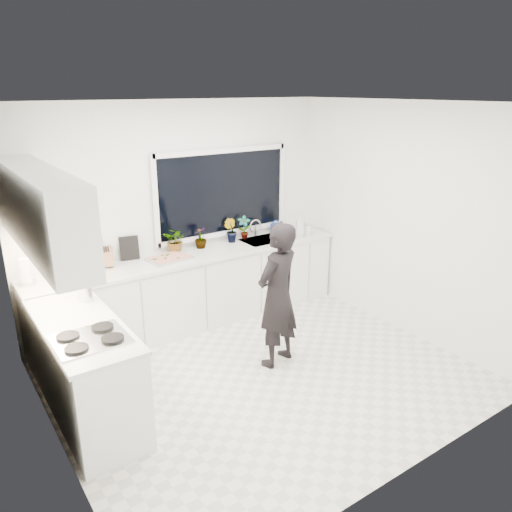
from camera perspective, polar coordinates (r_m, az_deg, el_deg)
floor at (r=5.32m, az=0.76°, el=-13.47°), size 4.00×3.50×0.02m
wall_back at (r=6.20m, az=-8.70°, el=4.75°), size 4.00×0.02×2.70m
wall_left at (r=3.99m, az=-23.42°, el=-4.61°), size 0.02×3.50×2.70m
wall_right at (r=6.09m, az=16.45°, el=3.93°), size 0.02×3.50×2.70m
ceiling at (r=4.50m, az=0.92°, el=17.25°), size 4.00×3.50×0.02m
window at (r=6.40m, az=-3.81°, el=7.21°), size 1.80×0.02×1.00m
base_cabinets_back at (r=6.22m, az=-7.02°, el=-3.97°), size 3.92×0.58×0.88m
base_cabinets_left at (r=4.76m, az=-18.85°, el=-12.46°), size 0.58×1.60×0.88m
countertop_back at (r=6.05m, az=-7.14°, el=0.03°), size 3.94×0.62×0.04m
countertop_left at (r=4.55m, az=-19.45°, el=-7.48°), size 0.62×1.60×0.04m
upper_cabinets at (r=4.54m, az=-23.43°, el=4.77°), size 0.34×2.10×0.70m
sink at (r=6.59m, az=0.91°, el=1.48°), size 0.58×0.42×0.14m
faucet at (r=6.70m, az=-0.08°, el=3.20°), size 0.03×0.03×0.22m
stovetop at (r=4.22m, az=-18.43°, el=-8.92°), size 0.56×0.48×0.03m
person at (r=5.19m, az=2.48°, el=-4.52°), size 0.65×0.52×1.56m
pizza_tray at (r=5.89m, az=-9.88°, el=-0.29°), size 0.50×0.39×0.03m
pizza at (r=5.88m, az=-9.89°, el=-0.13°), size 0.46×0.35×0.01m
watering_can at (r=6.86m, az=2.24°, el=3.16°), size 0.18×0.18×0.13m
paper_towel_roll at (r=5.56m, az=-24.85°, el=-1.71°), size 0.12×0.12×0.26m
knife_block at (r=5.78m, az=-16.62°, el=-0.17°), size 0.16×0.14×0.22m
utensil_crock at (r=4.95m, az=-18.96°, el=-3.98°), size 0.13×0.13×0.16m
picture_frame_large at (r=5.95m, az=-14.28°, el=0.89°), size 0.22×0.07×0.28m
picture_frame_small at (r=5.82m, az=-18.30°, el=0.21°), size 0.25×0.04×0.30m
herb_plants at (r=6.22m, az=-6.44°, el=2.26°), size 1.26×0.37×0.31m
soap_bottles at (r=6.73m, az=5.27°, el=3.52°), size 0.28×0.16×0.33m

